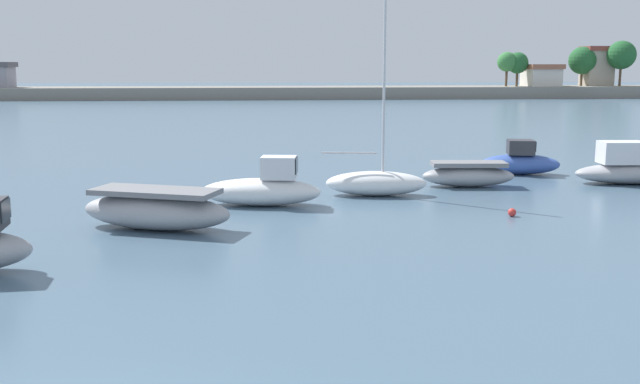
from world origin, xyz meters
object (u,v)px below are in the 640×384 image
moored_boat_7 (520,162)px  mooring_buoy_0 (512,212)px  moored_boat_6 (468,175)px  moored_boat_8 (629,169)px  moored_boat_5 (376,182)px  moored_boat_4 (263,189)px  moored_boat_3 (156,210)px

moored_boat_7 → mooring_buoy_0: bearing=-100.0°
moored_boat_6 → moored_boat_8: bearing=6.0°
moored_boat_5 → moored_boat_4: bearing=-152.3°
moored_boat_7 → moored_boat_8: size_ratio=0.78×
moored_boat_7 → moored_boat_8: bearing=-27.9°
moored_boat_7 → moored_boat_5: bearing=-135.3°
moored_boat_7 → moored_boat_6: bearing=-125.2°
moored_boat_7 → mooring_buoy_0: (-3.55, -9.11, -0.44)m
moored_boat_3 → moored_boat_6: size_ratio=1.32×
moored_boat_5 → moored_boat_6: bearing=29.9°
moored_boat_3 → moored_boat_8: moored_boat_8 is taller
mooring_buoy_0 → moored_boat_6: bearing=87.6°
moored_boat_6 → mooring_buoy_0: (-0.26, -5.99, -0.35)m
moored_boat_8 → moored_boat_4: bearing=-162.5°
moored_boat_8 → moored_boat_7: bearing=145.1°
moored_boat_6 → moored_boat_7: 4.54m
moored_boat_4 → mooring_buoy_0: 8.52m
moored_boat_3 → moored_boat_4: moored_boat_4 is taller
moored_boat_5 → mooring_buoy_0: size_ratio=27.00×
moored_boat_6 → moored_boat_7: moored_boat_7 is taller
moored_boat_3 → moored_boat_4: bearing=67.5°
moored_boat_4 → mooring_buoy_0: size_ratio=16.28×
moored_boat_7 → mooring_buoy_0: 9.79m
moored_boat_6 → moored_boat_7: (3.29, 3.12, 0.09)m
moored_boat_4 → moored_boat_8: moored_boat_8 is taller
moored_boat_5 → mooring_buoy_0: (3.82, -4.25, -0.38)m
moored_boat_6 → moored_boat_3: bearing=-144.7°
moored_boat_5 → moored_boat_7: size_ratio=1.96×
moored_boat_3 → mooring_buoy_0: 11.38m
moored_boat_3 → moored_boat_8: (18.49, 7.07, 0.03)m
moored_boat_5 → moored_boat_7: (7.37, 4.86, 0.06)m
moored_boat_6 → moored_boat_4: bearing=-153.5°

